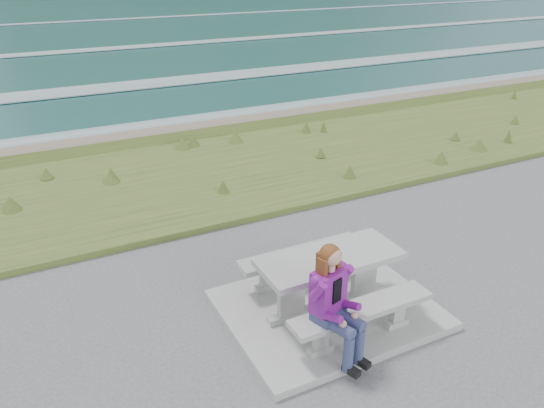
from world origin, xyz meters
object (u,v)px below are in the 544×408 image
object	(u,v)px
bench_landward	(362,314)
seated_woman	(338,319)
bench_seaward	(301,257)
picnic_table	(330,267)

from	to	relation	value
bench_landward	seated_woman	world-z (taller)	seated_woman
bench_landward	bench_seaward	world-z (taller)	same
bench_seaward	seated_woman	bearing A→B (deg)	-105.37
bench_landward	bench_seaward	size ratio (longest dim) A/B	1.00
seated_woman	bench_landward	bearing A→B (deg)	-1.32
picnic_table	bench_landward	size ratio (longest dim) A/B	1.00
seated_woman	bench_seaward	bearing A→B (deg)	56.78
picnic_table	seated_woman	distance (m)	0.93
bench_seaward	seated_woman	distance (m)	1.59
bench_landward	seated_woman	xyz separation A→B (m)	(-0.42, -0.12, 0.16)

